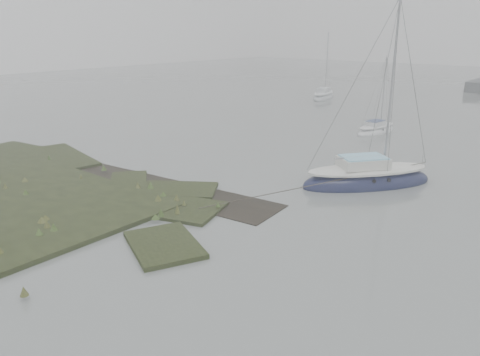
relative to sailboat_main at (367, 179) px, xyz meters
name	(u,v)px	position (x,y,z in m)	size (l,w,h in m)	color
ground	(421,127)	(-3.27, 18.01, -0.33)	(160.00, 160.00, 0.00)	slate
sailboat_main	(367,179)	(0.00, 0.00, 0.00)	(6.59, 7.49, 10.66)	#111433
sailboat_white	(376,130)	(-5.44, 13.42, -0.12)	(2.29, 4.96, 6.74)	white
sailboat_far_a	(323,96)	(-19.13, 28.44, -0.06)	(3.53, 6.41, 8.61)	#B6BBC0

